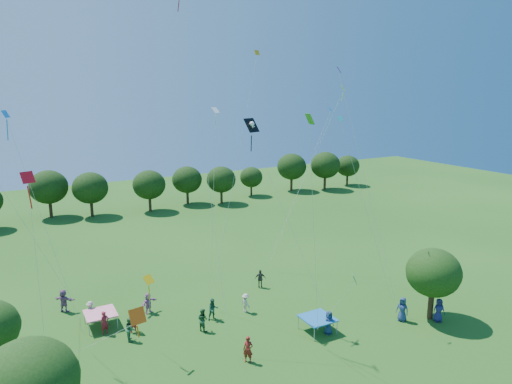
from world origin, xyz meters
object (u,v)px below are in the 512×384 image
object	(u,v)px
near_tree_west	(28,384)
near_tree_east	(434,273)
pirate_kite	(254,130)
tent_red_stripe	(100,313)
red_high_kite	(188,29)
tent_blue	(318,318)

from	to	relation	value
near_tree_west	near_tree_east	size ratio (longest dim) A/B	1.07
near_tree_east	pirate_kite	world-z (taller)	pirate_kite
near_tree_west	tent_red_stripe	xyz separation A→B (m)	(5.08, 11.45, -2.90)
near_tree_west	red_high_kite	xyz separation A→B (m)	(11.66, 8.80, 17.24)
tent_red_stripe	tent_blue	world-z (taller)	same
pirate_kite	near_tree_west	bearing A→B (deg)	-154.97
tent_blue	red_high_kite	world-z (taller)	red_high_kite
tent_red_stripe	tent_blue	distance (m)	16.03
tent_red_stripe	pirate_kite	world-z (taller)	pirate_kite
near_tree_east	near_tree_west	bearing A→B (deg)	-178.93
near_tree_west	pirate_kite	distance (m)	20.40
tent_blue	tent_red_stripe	bearing A→B (deg)	148.59
near_tree_east	tent_blue	world-z (taller)	near_tree_east
near_tree_east	pirate_kite	size ratio (longest dim) A/B	0.40
near_tree_east	tent_blue	size ratio (longest dim) A/B	2.55
red_high_kite	pirate_kite	bearing A→B (deg)	-18.62
tent_red_stripe	near_tree_west	bearing A→B (deg)	-113.93
tent_red_stripe	red_high_kite	distance (m)	21.36
tent_blue	red_high_kite	bearing A→B (deg)	141.23
near_tree_west	red_high_kite	world-z (taller)	red_high_kite
near_tree_west	tent_red_stripe	bearing A→B (deg)	66.07
near_tree_east	red_high_kite	size ratio (longest dim) A/B	0.22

